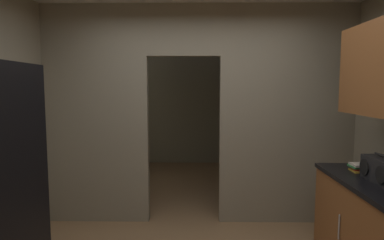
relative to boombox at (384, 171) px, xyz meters
name	(u,v)px	position (x,y,z in m)	size (l,w,h in m)	color
kitchen_partition	(202,110)	(-1.46, 1.36, 0.40)	(3.75, 0.12, 2.64)	gray
adjoining_room_shell	(198,105)	(-1.50, 3.57, 0.33)	(3.75, 3.27, 2.64)	gray
boombox	(384,171)	(0.00, 0.00, 0.00)	(0.20, 0.42, 0.23)	black
book_stack	(358,167)	(-0.03, 0.36, -0.06)	(0.13, 0.17, 0.07)	gold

